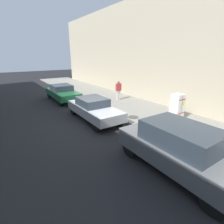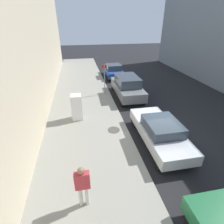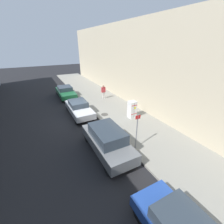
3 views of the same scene
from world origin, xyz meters
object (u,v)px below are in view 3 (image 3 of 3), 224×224
Objects in this scene: discarded_refrigerator at (132,110)px; pedestrian_walking_far at (103,91)px; parked_sedan_silver at (79,108)px; street_sign_post at (137,130)px; parked_sedan_green at (66,92)px; parked_suv_gray at (107,140)px.

discarded_refrigerator is 6.05m from pedestrian_walking_far.
parked_sedan_silver is (4.02, 2.87, -0.39)m from pedestrian_walking_far.
street_sign_post reaches higher than discarded_refrigerator.
discarded_refrigerator reaches higher than parked_sedan_green.
discarded_refrigerator reaches higher than parked_sedan_silver.
street_sign_post is 10.18m from pedestrian_walking_far.
pedestrian_walking_far is 0.37× the size of parked_sedan_green.
pedestrian_walking_far is at bearing 141.33° from parked_sedan_green.
street_sign_post is 0.55× the size of parked_sedan_green.
street_sign_post reaches higher than pedestrian_walking_far.
street_sign_post reaches higher than parked_sedan_green.
street_sign_post is 7.32m from parked_sedan_silver.
pedestrian_walking_far is 5.17m from parked_sedan_green.
pedestrian_walking_far reaches higher than discarded_refrigerator.
pedestrian_walking_far is at bearing -113.51° from parked_suv_gray.
pedestrian_walking_far reaches higher than parked_sedan_green.
street_sign_post is 2.01m from parked_suv_gray.
street_sign_post is at bearing 97.70° from parked_sedan_green.
parked_suv_gray is at bearing -20.96° from street_sign_post.
street_sign_post is (2.37, 3.88, 0.60)m from discarded_refrigerator.
parked_sedan_green is 1.00× the size of parked_sedan_silver.
pedestrian_walking_far reaches higher than parked_suv_gray.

